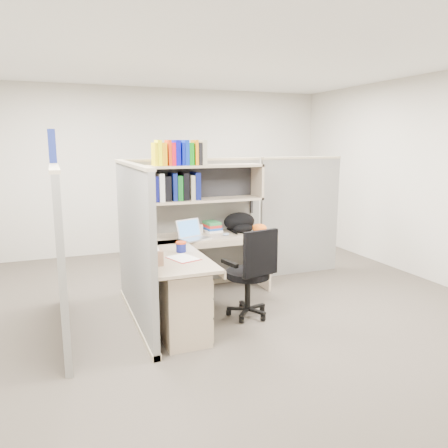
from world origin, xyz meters
name	(u,v)px	position (x,y,z in m)	size (l,w,h in m)	color
ground	(219,310)	(0.00, 0.00, 0.00)	(6.00, 6.00, 0.00)	#353029
room_shell	(219,162)	(0.00, 0.00, 1.62)	(6.00, 6.00, 6.00)	#B7B3A6
cubicle	(174,224)	(-0.37, 0.45, 0.91)	(3.79, 1.84, 1.95)	#5E5E5A
desk	(191,284)	(-0.41, -0.29, 0.44)	(1.74, 1.75, 0.73)	tan
laptop	(194,230)	(-0.15, 0.38, 0.85)	(0.32, 0.32, 0.23)	silver
backpack	(241,222)	(0.52, 0.60, 0.85)	(0.40, 0.31, 0.24)	black
orange_cap	(259,228)	(0.72, 0.49, 0.78)	(0.19, 0.22, 0.10)	#D05612
snack_canister	(181,247)	(-0.45, -0.11, 0.78)	(0.11, 0.11, 0.11)	navy
tissue_box	(155,253)	(-0.80, -0.48, 0.84)	(0.13, 0.13, 0.21)	#9E7459
mouse	(226,234)	(0.26, 0.45, 0.75)	(0.08, 0.06, 0.03)	#7C93B1
paper_cup	(200,229)	(0.02, 0.70, 0.78)	(0.07, 0.07, 0.10)	silver
book_stack	(212,227)	(0.19, 0.74, 0.79)	(0.19, 0.25, 0.12)	gray
loose_paper	(183,258)	(-0.50, -0.35, 0.73)	(0.21, 0.29, 0.00)	silver
task_chair	(250,287)	(0.23, -0.32, 0.34)	(0.54, 0.50, 0.97)	black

